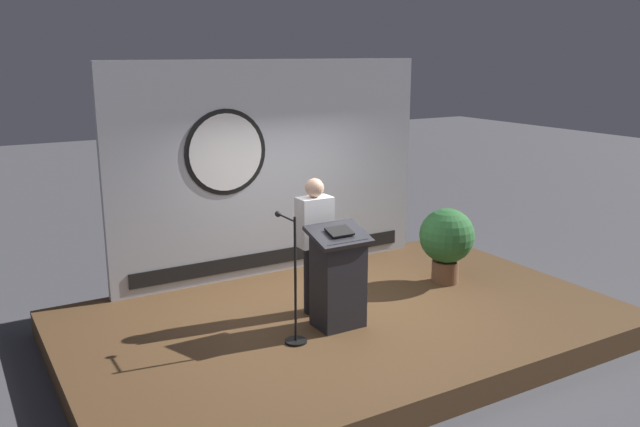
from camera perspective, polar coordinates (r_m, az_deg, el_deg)
ground_plane at (r=7.98m, az=2.18°, el=-10.72°), size 40.00×40.00×0.00m
stage_platform at (r=7.92m, az=2.19°, el=-9.73°), size 6.40×4.00×0.30m
banner_display at (r=8.99m, az=-4.21°, el=3.82°), size 4.58×0.12×2.92m
podium at (r=7.36m, az=1.59°, el=-5.67°), size 0.64×0.49×1.16m
speaker_person at (r=7.65m, az=-0.47°, el=-2.78°), size 0.40×0.26×1.62m
microphone_stand at (r=7.01m, az=-2.35°, el=-7.36°), size 0.24×0.54×1.38m
potted_plant at (r=8.87m, az=10.93°, el=-2.18°), size 0.73×0.73×1.01m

